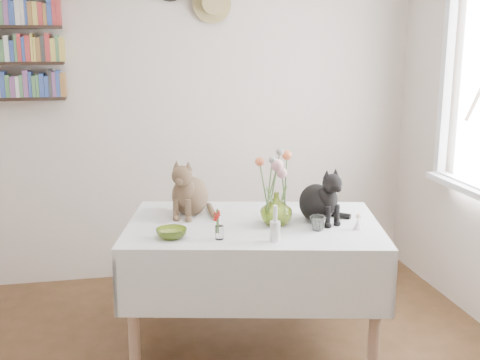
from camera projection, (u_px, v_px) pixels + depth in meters
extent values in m
cube|color=beige|center=(152.00, 115.00, 4.47)|extent=(4.04, 0.04, 2.54)
cube|color=white|center=(448.00, 84.00, 4.09)|extent=(0.06, 0.06, 1.20)
cube|color=white|center=(254.00, 228.00, 3.46)|extent=(1.60, 1.21, 0.06)
cylinder|color=tan|center=(133.00, 319.00, 3.18)|extent=(0.06, 0.06, 0.71)
cylinder|color=tan|center=(375.00, 320.00, 3.17)|extent=(0.06, 0.06, 0.71)
cylinder|color=tan|center=(155.00, 266.00, 3.93)|extent=(0.06, 0.06, 0.71)
cylinder|color=tan|center=(351.00, 267.00, 3.91)|extent=(0.06, 0.06, 0.71)
imported|color=#B3CC51|center=(276.00, 209.00, 3.39)|extent=(0.25, 0.25, 0.19)
imported|color=#B3CC51|center=(171.00, 233.00, 3.18)|extent=(0.21, 0.21, 0.05)
imported|color=white|center=(318.00, 223.00, 3.30)|extent=(0.10, 0.10, 0.08)
cylinder|color=white|center=(275.00, 231.00, 3.12)|extent=(0.05, 0.05, 0.11)
cylinder|color=white|center=(275.00, 213.00, 3.10)|extent=(0.02, 0.02, 0.09)
cylinder|color=white|center=(219.00, 232.00, 3.16)|extent=(0.05, 0.05, 0.07)
cone|color=white|center=(358.00, 224.00, 3.32)|extent=(0.05, 0.05, 0.07)
sphere|color=beige|center=(358.00, 216.00, 3.31)|extent=(0.03, 0.03, 0.03)
cylinder|color=#4C7233|center=(271.00, 191.00, 3.37)|extent=(0.01, 0.01, 0.30)
sphere|color=pink|center=(271.00, 165.00, 3.33)|extent=(0.07, 0.07, 0.07)
cylinder|color=#4C7233|center=(284.00, 195.00, 3.36)|extent=(0.01, 0.01, 0.26)
sphere|color=pink|center=(285.00, 172.00, 3.33)|extent=(0.06, 0.06, 0.06)
cylinder|color=#4C7233|center=(285.00, 186.00, 3.40)|extent=(0.01, 0.01, 0.34)
sphere|color=#E3693C|center=(286.00, 156.00, 3.36)|extent=(0.06, 0.06, 0.06)
cylinder|color=#4C7233|center=(264.00, 189.00, 3.39)|extent=(0.01, 0.01, 0.31)
sphere|color=#E3693C|center=(265.00, 162.00, 3.35)|extent=(0.05, 0.05, 0.05)
cylinder|color=#4C7233|center=(274.00, 183.00, 3.40)|extent=(0.01, 0.01, 0.37)
sphere|color=#999E93|center=(275.00, 151.00, 3.36)|extent=(0.04, 0.04, 0.04)
cylinder|color=#4C7233|center=(269.00, 190.00, 3.32)|extent=(0.01, 0.01, 0.33)
sphere|color=#999E93|center=(269.00, 161.00, 3.28)|extent=(0.04, 0.04, 0.04)
cylinder|color=tan|center=(212.00, 4.00, 4.32)|extent=(0.28, 0.02, 0.28)
cylinder|color=tan|center=(213.00, 3.00, 4.28)|extent=(0.16, 0.08, 0.16)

